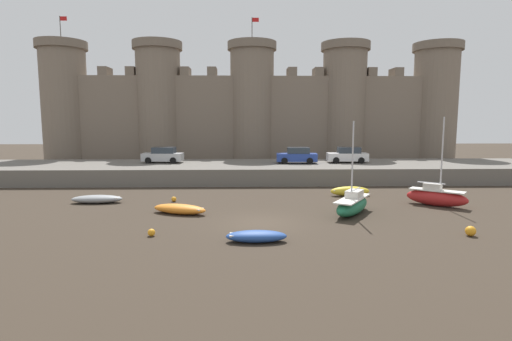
# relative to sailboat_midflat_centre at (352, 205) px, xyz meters

# --- Properties ---
(ground_plane) EXTENTS (160.00, 160.00, 0.00)m
(ground_plane) POSITION_rel_sailboat_midflat_centre_xyz_m (-5.87, -2.06, -0.61)
(ground_plane) COLOR #382D23
(quay_road) EXTENTS (59.36, 10.00, 1.55)m
(quay_road) POSITION_rel_sailboat_midflat_centre_xyz_m (-5.87, 15.61, 0.16)
(quay_road) COLOR #666059
(quay_road) RESTS_ON ground
(castle) EXTENTS (53.51, 6.15, 18.68)m
(castle) POSITION_rel_sailboat_midflat_centre_xyz_m (-5.87, 27.08, 6.50)
(castle) COLOR #7A6B5B
(castle) RESTS_ON ground
(sailboat_midflat_centre) EXTENTS (3.60, 4.62, 5.86)m
(sailboat_midflat_centre) POSITION_rel_sailboat_midflat_centre_xyz_m (0.00, 0.00, 0.00)
(sailboat_midflat_centre) COLOR #1E6B47
(sailboat_midflat_centre) RESTS_ON ground
(rowboat_foreground_left) EXTENTS (3.10, 1.01, 0.76)m
(rowboat_foreground_left) POSITION_rel_sailboat_midflat_centre_xyz_m (1.44, 6.09, -0.22)
(rowboat_foreground_left) COLOR yellow
(rowboat_foreground_left) RESTS_ON ground
(rowboat_near_channel_right) EXTENTS (3.79, 2.33, 0.62)m
(rowboat_near_channel_right) POSITION_rel_sailboat_midflat_centre_xyz_m (-10.94, 0.36, -0.29)
(rowboat_near_channel_right) COLOR orange
(rowboat_near_channel_right) RESTS_ON ground
(rowboat_near_channel_left) EXTENTS (3.63, 1.33, 0.58)m
(rowboat_near_channel_left) POSITION_rel_sailboat_midflat_centre_xyz_m (-17.41, 3.87, -0.31)
(rowboat_near_channel_left) COLOR gray
(rowboat_near_channel_left) RESTS_ON ground
(sailboat_midflat_right) EXTENTS (3.85, 3.40, 6.14)m
(sailboat_midflat_right) POSITION_rel_sailboat_midflat_centre_xyz_m (6.48, 2.30, 0.05)
(sailboat_midflat_right) COLOR red
(sailboat_midflat_right) RESTS_ON ground
(rowboat_midflat_left) EXTENTS (2.98, 1.13, 0.56)m
(rowboat_midflat_left) POSITION_rel_sailboat_midflat_centre_xyz_m (-6.23, -5.69, -0.32)
(rowboat_midflat_left) COLOR #234793
(rowboat_midflat_left) RESTS_ON ground
(mooring_buoy_near_channel) EXTENTS (0.37, 0.37, 0.37)m
(mooring_buoy_near_channel) POSITION_rel_sailboat_midflat_centre_xyz_m (-11.99, 4.22, -0.43)
(mooring_buoy_near_channel) COLOR orange
(mooring_buoy_near_channel) RESTS_ON ground
(mooring_buoy_near_shore) EXTENTS (0.38, 0.38, 0.38)m
(mooring_buoy_near_shore) POSITION_rel_sailboat_midflat_centre_xyz_m (-11.57, -4.57, -0.42)
(mooring_buoy_near_shore) COLOR orange
(mooring_buoy_near_shore) RESTS_ON ground
(mooring_buoy_mid_mud) EXTENTS (0.52, 0.52, 0.52)m
(mooring_buoy_mid_mud) POSITION_rel_sailboat_midflat_centre_xyz_m (4.77, -4.98, -0.35)
(mooring_buoy_mid_mud) COLOR orange
(mooring_buoy_mid_mud) RESTS_ON ground
(car_quay_east) EXTENTS (4.20, 2.08, 1.62)m
(car_quay_east) POSITION_rel_sailboat_midflat_centre_xyz_m (-15.25, 16.72, 1.72)
(car_quay_east) COLOR #B2B5B7
(car_quay_east) RESTS_ON quay_road
(car_quay_west) EXTENTS (4.20, 2.08, 1.62)m
(car_quay_west) POSITION_rel_sailboat_midflat_centre_xyz_m (-1.46, 16.01, 1.72)
(car_quay_west) COLOR #263F99
(car_quay_west) RESTS_ON quay_road
(car_quay_centre_east) EXTENTS (4.20, 2.08, 1.62)m
(car_quay_centre_east) POSITION_rel_sailboat_midflat_centre_xyz_m (3.84, 16.35, 1.72)
(car_quay_centre_east) COLOR silver
(car_quay_centre_east) RESTS_ON quay_road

